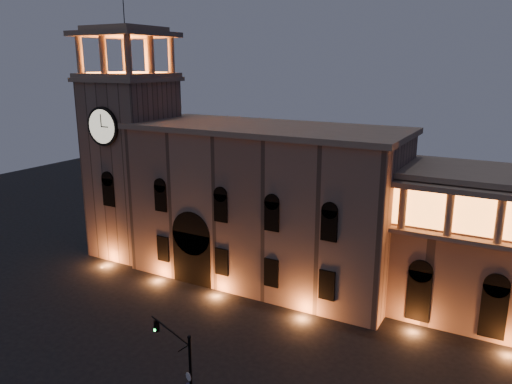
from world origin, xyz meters
The scene contains 4 objects.
ground centered at (0.00, 0.00, 0.00)m, with size 160.00×160.00×0.00m, color black.
government_building centered at (-2.08, 21.93, 8.77)m, with size 30.80×12.80×17.60m.
clock_tower centered at (-20.50, 20.98, 12.50)m, with size 9.80×9.80×32.40m.
traffic_light centered at (4.90, -2.54, 3.77)m, with size 4.92×2.10×7.17m.
Camera 1 is at (23.45, -25.88, 24.12)m, focal length 35.00 mm.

